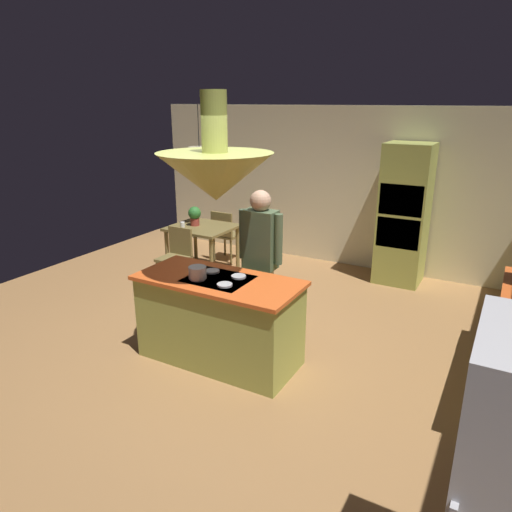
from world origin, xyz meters
TOP-DOWN VIEW (x-y plane):
  - ground at (0.00, 0.00)m, footprint 8.16×8.16m
  - wall_back at (0.00, 3.45)m, footprint 6.80×0.10m
  - kitchen_island at (0.00, -0.20)m, footprint 1.70×0.79m
  - oven_tower at (1.10, 3.04)m, footprint 0.66×0.62m
  - dining_table at (-1.70, 1.90)m, footprint 0.95×0.86m
  - person_at_island at (0.12, 0.46)m, footprint 0.53×0.23m
  - range_hood at (0.00, -0.20)m, footprint 1.10×1.10m
  - pendant_light_over_table at (-1.70, 1.90)m, footprint 0.32×0.32m
  - chair_facing_island at (-1.70, 1.25)m, footprint 0.40×0.40m
  - chair_by_back_wall at (-1.70, 2.55)m, footprint 0.40×0.40m
  - potted_plant_on_table at (-1.83, 1.89)m, footprint 0.20×0.20m
  - cup_on_table at (-1.91, 1.69)m, footprint 0.07×0.07m
  - cooking_pot_on_cooktop at (-0.16, -0.33)m, footprint 0.18×0.18m

SIDE VIEW (x-z plane):
  - ground at x=0.00m, z-range 0.00..0.00m
  - kitchen_island at x=0.00m, z-range -0.01..0.93m
  - chair_facing_island at x=-1.70m, z-range 0.07..0.94m
  - chair_by_back_wall at x=-1.70m, z-range 0.07..0.94m
  - dining_table at x=-1.70m, z-range 0.27..1.03m
  - cup_on_table at x=-1.91m, z-range 0.76..0.85m
  - potted_plant_on_table at x=-1.83m, z-range 0.78..1.08m
  - person_at_island at x=0.12m, z-range 0.13..1.85m
  - cooking_pot_on_cooktop at x=-0.16m, z-range 0.94..1.06m
  - oven_tower at x=1.10m, z-range 0.00..2.06m
  - wall_back at x=0.00m, z-range 0.00..2.55m
  - pendant_light_over_table at x=-1.70m, z-range 1.45..2.27m
  - range_hood at x=0.00m, z-range 1.47..2.47m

